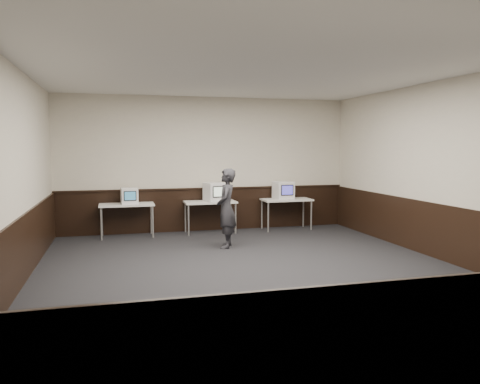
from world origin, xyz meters
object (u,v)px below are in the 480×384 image
desk_center (210,204)px  person (226,208)px  desk_right (286,202)px  emac_center (215,192)px  desk_left (127,207)px  emac_left (129,196)px  emac_right (283,190)px

desk_center → person: (0.00, -1.64, 0.11)m
desk_right → emac_center: bearing=179.4°
desk_left → desk_center: 1.90m
desk_right → person: (-1.90, -1.64, 0.11)m
emac_left → desk_right: bearing=-3.2°
emac_left → desk_center: bearing=-2.6°
desk_right → emac_center: size_ratio=2.20×
emac_right → person: 2.47m
emac_center → emac_right: emac_center is taller
desk_center → emac_right: size_ratio=2.45×
desk_left → desk_center: bearing=0.0°
desk_right → desk_left: bearing=180.0°
emac_center → emac_right: (1.70, -0.00, -0.00)m
desk_left → desk_right: bearing=0.0°
person → desk_center: bearing=-161.6°
desk_center → emac_right: emac_right is taller
desk_left → desk_center: same height
desk_left → emac_right: bearing=0.3°
emac_center → person: bearing=-107.8°
desk_left → desk_right: 3.80m
desk_left → desk_center: size_ratio=1.00×
emac_right → person: size_ratio=0.31×
desk_left → person: (1.90, -1.64, 0.11)m
desk_left → emac_center: 2.04m
emac_left → emac_right: emac_right is taller
desk_center → person: size_ratio=0.76×
emac_right → emac_center: bearing=175.5°
desk_left → emac_center: size_ratio=2.20×
desk_center → desk_right: (1.90, 0.00, 0.00)m
emac_right → emac_left: bearing=176.3°
emac_right → person: bearing=-142.1°
person → emac_left: bearing=-112.9°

